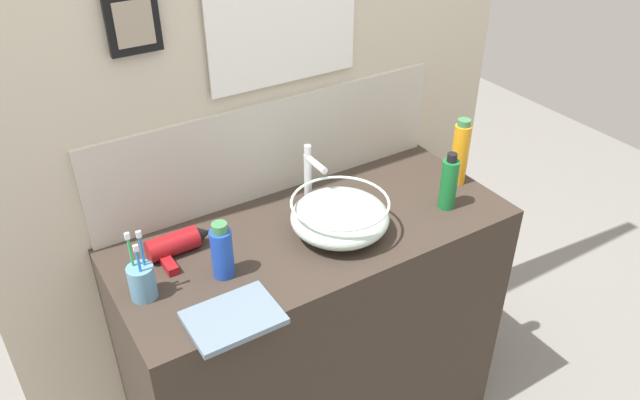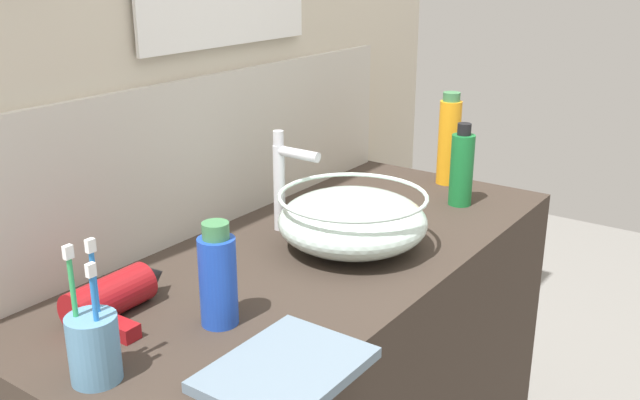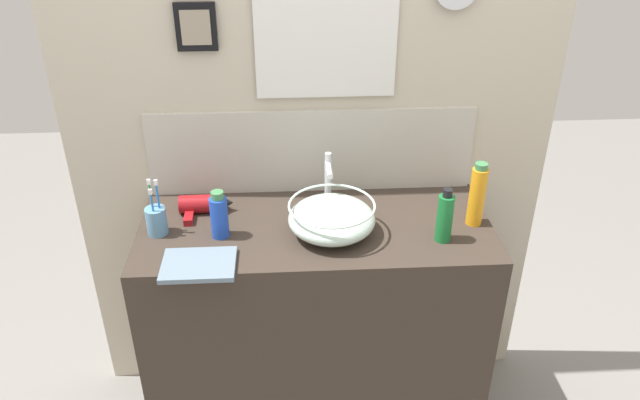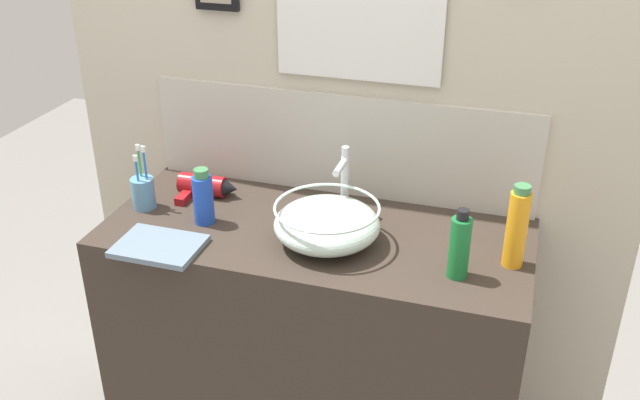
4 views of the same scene
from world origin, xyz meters
name	(u,v)px [view 2 (image 2 of 4)]	position (x,y,z in m)	size (l,w,h in m)	color
back_panel	(197,48)	(0.00, 0.29, 1.29)	(1.76, 0.10, 2.58)	beige
glass_bowl_sink	(353,220)	(0.05, -0.05, 0.98)	(0.29, 0.29, 0.11)	silver
faucet	(284,175)	(0.05, 0.12, 1.04)	(0.02, 0.11, 0.21)	silver
hair_drier	(117,295)	(-0.39, 0.11, 0.95)	(0.19, 0.13, 0.07)	maroon
toothbrush_cup	(94,346)	(-0.53, -0.02, 0.97)	(0.07, 0.07, 0.20)	#598CB2
spray_bottle	(462,168)	(0.41, -0.11, 1.01)	(0.05, 0.05, 0.19)	#197233
shampoo_bottle	(449,140)	(0.54, -0.02, 1.03)	(0.05, 0.05, 0.23)	orange
soap_dispenser	(218,277)	(-0.32, -0.05, 1.00)	(0.06, 0.06, 0.17)	blue
hand_towel	(286,369)	(-0.37, -0.22, 0.93)	(0.23, 0.17, 0.02)	slate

